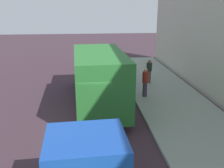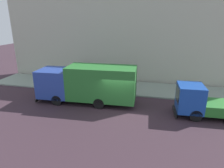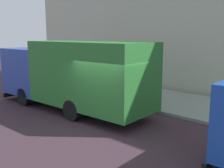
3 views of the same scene
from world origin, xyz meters
The scene contains 5 objects.
ground centered at (0.00, 0.00, 0.00)m, with size 80.00×80.00×0.00m, color #37262F.
sidewalk centered at (5.14, 0.00, 0.06)m, with size 4.28×30.00×0.13m, color gray.
large_utility_truck centered at (0.82, 2.83, 1.73)m, with size 2.82×8.45×3.19m.
pedestrian_walking centered at (4.62, 6.09, 1.00)m, with size 0.54×0.54×1.68m.
pedestrian_standing centered at (3.70, 3.34, 1.07)m, with size 0.49×0.49×1.77m.
Camera 1 is at (0.26, -10.67, 5.42)m, focal length 40.09 mm.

